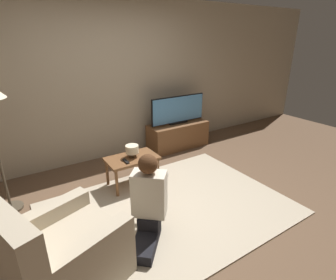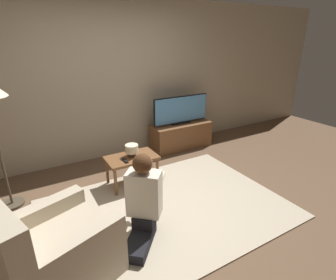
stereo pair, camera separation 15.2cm
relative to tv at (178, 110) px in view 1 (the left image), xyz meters
The scene contains 10 objects.
ground_plane 2.11m from the tv, 127.74° to the right, with size 10.00×10.00×0.00m, color brown.
wall_back 1.38m from the tv, 163.29° to the left, with size 10.00×0.06×2.60m.
rug 2.11m from the tv, 127.74° to the right, with size 2.86×2.03×0.02m.
tv_stand 0.50m from the tv, 90.00° to the right, with size 1.15×0.44×0.48m.
tv is the anchor object (origin of this frame).
coffee_table 1.59m from the tv, 149.17° to the right, with size 0.70×0.43×0.43m.
armchair 3.23m from the tv, 142.13° to the right, with size 1.07×1.00×0.92m.
person_kneeling 2.47m from the tv, 131.70° to the right, with size 0.75×0.80×0.93m.
table_lamp 1.54m from the tv, 149.34° to the right, with size 0.18×0.18×0.17m.
remote 1.73m from the tv, 148.90° to the right, with size 0.04×0.15×0.02m.
Camera 1 is at (-1.47, -2.25, 1.97)m, focal length 28.00 mm.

